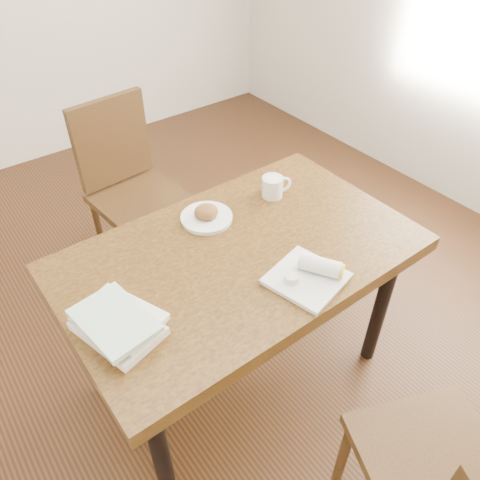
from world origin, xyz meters
TOP-DOWN VIEW (x-y plane):
  - ground at (0.00, 0.00)m, footprint 4.00×5.00m
  - table at (0.00, 0.00)m, footprint 1.29×0.79m
  - chair_far at (0.01, 0.96)m, footprint 0.46×0.46m
  - plate_scone at (0.01, 0.22)m, footprint 0.20×0.20m
  - coffee_mug at (0.32, 0.19)m, footprint 0.13×0.09m
  - plate_burrito at (0.10, -0.26)m, footprint 0.27×0.27m
  - book_stack at (-0.51, -0.07)m, footprint 0.26×0.31m

SIDE VIEW (x-z plane):
  - ground at x=0.00m, z-range -0.01..0.00m
  - chair_far at x=0.01m, z-range 0.07..1.03m
  - table at x=0.00m, z-range 0.29..1.04m
  - plate_scone at x=0.01m, z-range 0.74..0.80m
  - plate_burrito at x=0.10m, z-range 0.74..0.81m
  - book_stack at x=-0.51m, z-range 0.75..0.82m
  - coffee_mug at x=0.32m, z-range 0.75..0.84m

